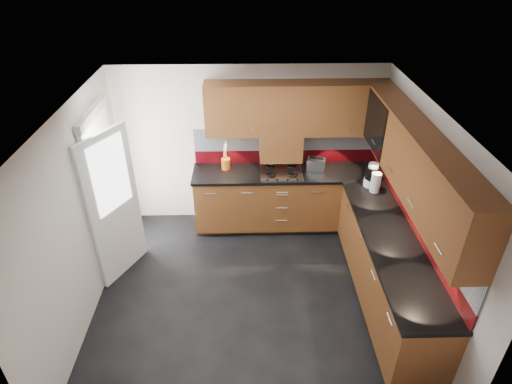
{
  "coord_description": "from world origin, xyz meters",
  "views": [
    {
      "loc": [
        -0.05,
        -3.86,
        3.94
      ],
      "look_at": [
        0.07,
        0.65,
        1.13
      ],
      "focal_mm": 30.0,
      "sensor_mm": 36.0,
      "label": 1
    }
  ],
  "objects_px": {
    "toaster": "(316,164)",
    "food_processor": "(372,176)",
    "utensil_pot": "(226,162)",
    "gas_hob": "(281,172)"
  },
  "relations": [
    {
      "from": "toaster",
      "to": "food_processor",
      "type": "bearing_deg",
      "value": -34.2
    },
    {
      "from": "utensil_pot",
      "to": "food_processor",
      "type": "bearing_deg",
      "value": -15.0
    },
    {
      "from": "toaster",
      "to": "gas_hob",
      "type": "bearing_deg",
      "value": -171.69
    },
    {
      "from": "gas_hob",
      "to": "toaster",
      "type": "relative_size",
      "value": 2.12
    },
    {
      "from": "gas_hob",
      "to": "toaster",
      "type": "bearing_deg",
      "value": 8.31
    },
    {
      "from": "utensil_pot",
      "to": "toaster",
      "type": "relative_size",
      "value": 1.63
    },
    {
      "from": "gas_hob",
      "to": "toaster",
      "type": "distance_m",
      "value": 0.52
    },
    {
      "from": "gas_hob",
      "to": "utensil_pot",
      "type": "relative_size",
      "value": 1.3
    },
    {
      "from": "toaster",
      "to": "food_processor",
      "type": "relative_size",
      "value": 0.85
    },
    {
      "from": "gas_hob",
      "to": "food_processor",
      "type": "bearing_deg",
      "value": -18.11
    }
  ]
}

